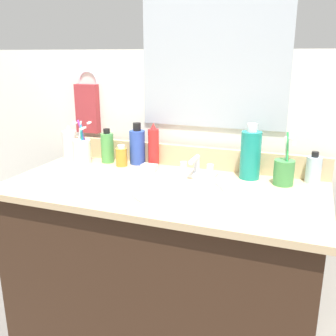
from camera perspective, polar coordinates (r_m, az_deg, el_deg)
The scene contains 19 objects.
vanity_cabinet at distance 1.60m, azimuth -0.85°, elevation -17.10°, with size 1.12×0.52×0.80m, color #382316.
countertop at distance 1.41m, azimuth -0.92°, elevation -3.09°, with size 1.16×0.57×0.02m, color #D1B284.
backsplash at distance 1.64m, azimuth 2.56°, elevation 1.78°, with size 1.16×0.02×0.09m, color #D1B284.
back_wall at distance 1.76m, azimuth 3.10°, elevation -4.53°, with size 2.26×0.04×1.30m, color white.
mirror_panel at distance 1.59m, azimuth 6.78°, elevation 16.01°, with size 0.60×0.01×0.56m, color #B2BCC6.
towel_ring at distance 1.83m, azimuth -11.75°, elevation 12.40°, with size 0.10×0.10×0.01m, color silver.
hand_towel at distance 1.83m, azimuth -11.83°, elevation 8.60°, with size 0.11×0.04×0.22m, color #A53338.
sink_basin at distance 1.37m, azimuth 1.80°, elevation -4.58°, with size 0.34×0.34×0.11m.
faucet at distance 1.52m, azimuth 4.20°, elevation -0.07°, with size 0.16×0.10×0.08m.
bottle_oil_amber at distance 1.66m, azimuth -6.89°, elevation 1.71°, with size 0.05×0.05×0.09m.
bottle_shampoo_blue at distance 1.67m, azimuth -4.56°, elevation 3.23°, with size 0.07×0.07×0.18m.
bottle_lotion_white at distance 1.80m, azimuth -14.34°, elevation 3.41°, with size 0.06×0.06×0.16m.
bottle_toner_green at distance 1.71m, azimuth -8.96°, elevation 3.06°, with size 0.06×0.06×0.15m.
bottle_mouthwash_teal at distance 1.50m, azimuth 12.11°, elevation 2.01°, with size 0.08×0.08×0.21m.
bottle_gel_clear at distance 1.52m, azimuth 20.73°, elevation -0.16°, with size 0.06×0.06×0.12m.
bottle_spray_red at distance 1.64m, azimuth -2.15°, elevation 3.22°, with size 0.05×0.05×0.18m.
cup_white_ceramic at distance 1.73m, azimuth -12.60°, elevation 2.56°, with size 0.08×0.08×0.19m.
cup_green at distance 1.46m, azimuth 16.79°, elevation -0.48°, with size 0.07×0.08×0.20m.
soap_bar at distance 1.59m, azimuth -2.77°, elevation 0.09°, with size 0.06×0.04×0.02m, color white.
Camera 1 is at (0.49, -1.23, 1.28)m, focal length 41.20 mm.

